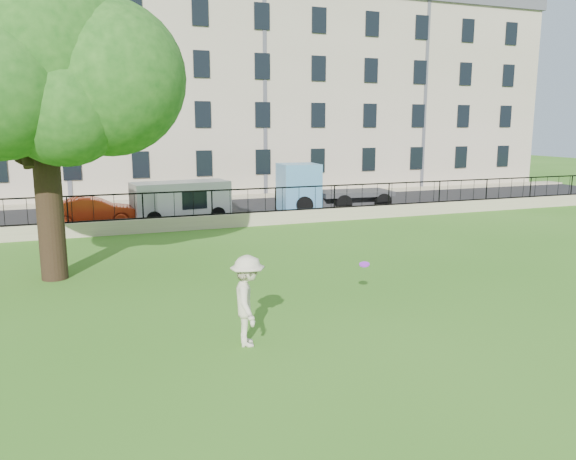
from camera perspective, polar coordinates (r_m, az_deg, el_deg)
name	(u,v)px	position (r m, az deg, el deg)	size (l,w,h in m)	color
ground	(320,309)	(14.26, 3.30, -8.04)	(120.00, 120.00, 0.00)	#316A19
retaining_wall	(212,222)	(25.32, -7.69, 0.85)	(50.00, 0.40, 0.60)	tan
iron_railing	(212,203)	(25.19, -7.73, 2.76)	(50.00, 0.05, 1.13)	black
street	(192,213)	(29.91, -9.69, 1.72)	(60.00, 9.00, 0.01)	black
sidewalk	(176,200)	(34.97, -11.31, 3.03)	(60.00, 1.40, 0.12)	tan
building_row	(159,90)	(40.36, -13.02, 13.71)	(56.40, 10.40, 13.80)	beige
tree	(33,57)	(17.95, -24.49, 15.73)	(7.94, 6.14, 9.75)	black
man	(248,301)	(11.78, -4.10, -7.18)	(1.24, 0.71, 1.92)	beige
frisbee	(364,264)	(14.66, 7.76, -3.48)	(0.27, 0.27, 0.03)	#9F26DB
red_sedan	(93,212)	(27.04, -19.16, 1.76)	(1.41, 4.04, 1.33)	#A62E14
white_van	(181,201)	(27.36, -10.83, 2.86)	(4.53, 1.77, 1.90)	silver
blue_truck	(334,186)	(30.83, 4.65, 4.46)	(6.02, 2.14, 2.52)	#5290C1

